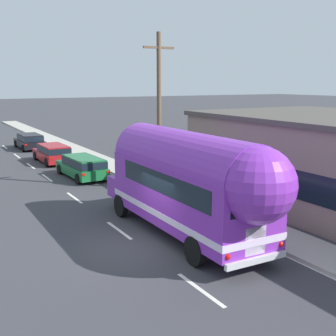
# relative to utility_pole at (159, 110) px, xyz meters

# --- Properties ---
(ground_plane) EXTENTS (300.00, 300.00, 0.00)m
(ground_plane) POSITION_rel_utility_pole_xyz_m (-4.68, -7.19, -4.42)
(ground_plane) COLOR #38383D
(lane_markings) EXTENTS (4.10, 80.00, 0.01)m
(lane_markings) POSITION_rel_utility_pole_xyz_m (-1.89, 5.80, -4.42)
(lane_markings) COLOR silver
(lane_markings) RESTS_ON ground
(sidewalk_slab) EXTENTS (2.02, 90.00, 0.15)m
(sidewalk_slab) POSITION_rel_utility_pole_xyz_m (0.30, 2.81, -4.35)
(sidewalk_slab) COLOR #ADA89E
(sidewalk_slab) RESTS_ON ground
(utility_pole) EXTENTS (1.80, 0.24, 8.50)m
(utility_pole) POSITION_rel_utility_pole_xyz_m (0.00, 0.00, 0.00)
(utility_pole) COLOR brown
(utility_pole) RESTS_ON ground
(painted_bus) EXTENTS (2.64, 10.66, 4.12)m
(painted_bus) POSITION_rel_utility_pole_xyz_m (-2.70, -7.50, -2.12)
(painted_bus) COLOR purple
(painted_bus) RESTS_ON ground
(car_lead) EXTENTS (2.06, 4.87, 1.37)m
(car_lead) POSITION_rel_utility_pole_xyz_m (-2.73, 5.00, -3.62)
(car_lead) COLOR #196633
(car_lead) RESTS_ON ground
(car_second) EXTENTS (1.98, 4.69, 1.37)m
(car_second) POSITION_rel_utility_pole_xyz_m (-2.92, 11.19, -3.64)
(car_second) COLOR #A5191E
(car_second) RESTS_ON ground
(car_third) EXTENTS (1.97, 4.58, 1.37)m
(car_third) POSITION_rel_utility_pole_xyz_m (-2.93, 18.93, -3.64)
(car_third) COLOR black
(car_third) RESTS_ON ground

